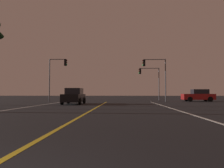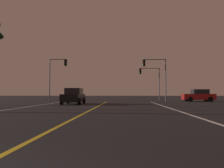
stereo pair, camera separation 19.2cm
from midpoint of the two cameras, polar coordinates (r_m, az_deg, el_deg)
The scene contains 7 objects.
lane_edge_right at distance 13.89m, azimuth 18.38°, elevation -6.97°, with size 0.16×34.18×0.01m, color silver.
lane_center_divider at distance 13.57m, azimuth -6.39°, elevation -7.19°, with size 0.16×34.18×0.01m, color gold.
car_oncoming at distance 24.69m, azimuth -9.33°, elevation -3.05°, with size 2.02×4.30×1.70m.
car_crossing_side at distance 34.15m, azimuth 20.94°, elevation -2.71°, with size 4.30×2.02×1.70m.
traffic_light_near_right at distance 31.38m, azimuth 10.77°, elevation 3.41°, with size 3.17×0.36×5.76m.
traffic_light_near_left at distance 32.36m, azimuth -13.22°, elevation 3.33°, with size 2.53×0.36×5.87m.
traffic_light_far_right at distance 36.76m, azimuth 9.41°, elevation 1.95°, with size 3.28×0.36×5.16m.
Camera 2 is at (2.28, -2.25, 1.17)m, focal length 36.69 mm.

